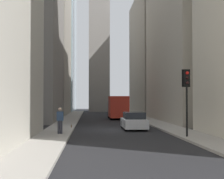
% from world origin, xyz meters
% --- Properties ---
extents(ground_plane, '(135.00, 135.00, 0.00)m').
position_xyz_m(ground_plane, '(0.00, 0.00, 0.00)').
color(ground_plane, black).
extents(sidewalk_right, '(90.00, 2.20, 0.14)m').
position_xyz_m(sidewalk_right, '(0.00, 4.50, 0.07)').
color(sidewalk_right, gray).
rests_on(sidewalk_right, ground_plane).
extents(sidewalk_left, '(90.00, 2.20, 0.14)m').
position_xyz_m(sidewalk_left, '(0.00, -4.50, 0.07)').
color(sidewalk_left, gray).
rests_on(sidewalk_left, ground_plane).
extents(building_left_midfar, '(19.04, 10.50, 22.86)m').
position_xyz_m(building_left_midfar, '(10.20, -10.59, 11.44)').
color(building_left_midfar, '#A8A091').
rests_on(building_left_midfar, ground_plane).
extents(building_left_far, '(19.37, 10.00, 19.88)m').
position_xyz_m(building_left_far, '(30.73, -10.60, 9.94)').
color(building_left_far, gray).
rests_on(building_left_far, ground_plane).
extents(building_right_far, '(18.15, 10.00, 23.85)m').
position_xyz_m(building_right_far, '(28.72, 10.60, 11.93)').
color(building_right_far, gray).
rests_on(building_right_far, ground_plane).
extents(church_spire, '(4.64, 4.64, 37.16)m').
position_xyz_m(church_spire, '(44.21, 0.24, 19.35)').
color(church_spire, gray).
rests_on(church_spire, ground_plane).
extents(delivery_truck, '(6.46, 2.25, 2.84)m').
position_xyz_m(delivery_truck, '(16.21, -1.40, 1.46)').
color(delivery_truck, red).
rests_on(delivery_truck, ground_plane).
extents(sedan_silver, '(4.30, 1.78, 1.42)m').
position_xyz_m(sedan_silver, '(-0.05, -1.40, 0.66)').
color(sedan_silver, '#B7BABF').
rests_on(sedan_silver, ground_plane).
extents(traffic_light_foreground, '(0.43, 0.52, 4.15)m').
position_xyz_m(traffic_light_foreground, '(-6.84, -3.83, 3.19)').
color(traffic_light_foreground, black).
rests_on(traffic_light_foreground, sidewalk_left).
extents(pedestrian, '(0.26, 0.44, 1.73)m').
position_xyz_m(pedestrian, '(-4.61, 4.11, 1.09)').
color(pedestrian, '#33333D').
rests_on(pedestrian, sidewalk_right).
extents(discarded_bottle, '(0.07, 0.07, 0.27)m').
position_xyz_m(discarded_bottle, '(0.64, 3.63, 0.25)').
color(discarded_bottle, brown).
rests_on(discarded_bottle, sidewalk_right).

